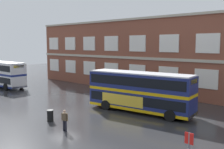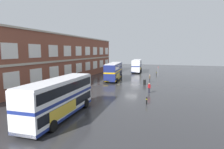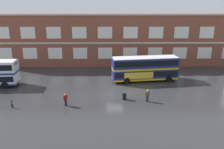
# 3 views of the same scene
# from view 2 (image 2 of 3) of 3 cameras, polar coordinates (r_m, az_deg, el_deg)

# --- Properties ---
(ground_plane) EXTENTS (120.00, 120.00, 0.00)m
(ground_plane) POSITION_cam_2_polar(r_m,az_deg,el_deg) (38.98, 3.10, -3.03)
(ground_plane) COLOR #2B2B2D
(brick_terminal_building) EXTENTS (50.19, 8.19, 10.56)m
(brick_terminal_building) POSITION_cam_2_polar(r_m,az_deg,el_deg) (45.99, -16.21, 4.71)
(brick_terminal_building) COLOR brown
(brick_terminal_building) RESTS_ON ground
(double_decker_near) EXTENTS (11.11, 3.25, 4.07)m
(double_decker_near) POSITION_cam_2_polar(r_m,az_deg,el_deg) (20.13, -15.90, -6.85)
(double_decker_near) COLOR silver
(double_decker_near) RESTS_ON ground
(double_decker_middle) EXTENTS (11.24, 3.98, 4.07)m
(double_decker_middle) POSITION_cam_2_polar(r_m,az_deg,el_deg) (44.57, 0.56, 1.07)
(double_decker_middle) COLOR navy
(double_decker_middle) RESTS_ON ground
(double_decker_far) EXTENTS (11.21, 3.78, 4.07)m
(double_decker_far) POSITION_cam_2_polar(r_m,az_deg,el_deg) (62.05, 7.73, 2.76)
(double_decker_far) COLOR silver
(double_decker_far) RESTS_ON ground
(waiting_passenger) EXTENTS (0.51, 0.54, 1.70)m
(waiting_passenger) POSITION_cam_2_polar(r_m,az_deg,el_deg) (31.36, 11.43, -3.96)
(waiting_passenger) COLOR black
(waiting_passenger) RESTS_ON ground
(second_passenger) EXTENTS (0.64, 0.33, 1.70)m
(second_passenger) POSITION_cam_2_polar(r_m,az_deg,el_deg) (42.05, 11.58, -1.12)
(second_passenger) COLOR black
(second_passenger) RESTS_ON ground
(bus_stand_flag) EXTENTS (0.44, 0.10, 2.70)m
(bus_stand_flag) POSITION_cam_2_polar(r_m,az_deg,el_deg) (52.84, 14.07, 1.27)
(bus_stand_flag) COLOR slate
(bus_stand_flag) RESTS_ON ground
(station_litter_bin) EXTENTS (0.60, 0.60, 1.03)m
(station_litter_bin) POSITION_cam_2_polar(r_m,az_deg,el_deg) (39.21, 10.04, -2.30)
(station_litter_bin) COLOR black
(station_litter_bin) RESTS_ON ground
(safety_bollard_west) EXTENTS (0.19, 0.19, 0.95)m
(safety_bollard_west) POSITION_cam_2_polar(r_m,az_deg,el_deg) (24.88, 10.68, -7.94)
(safety_bollard_west) COLOR black
(safety_bollard_west) RESTS_ON ground
(safety_bollard_east) EXTENTS (0.19, 0.19, 0.95)m
(safety_bollard_east) POSITION_cam_2_polar(r_m,az_deg,el_deg) (55.56, 13.59, 0.38)
(safety_bollard_east) COLOR black
(safety_bollard_east) RESTS_ON ground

